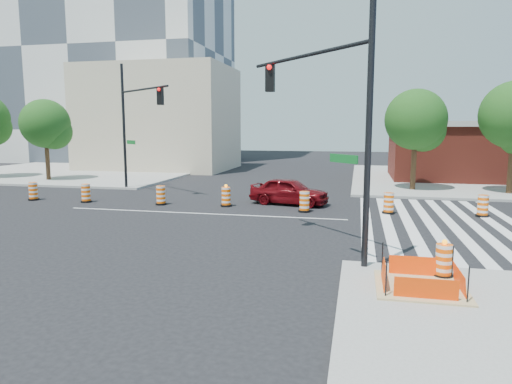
% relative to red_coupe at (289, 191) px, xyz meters
% --- Properties ---
extents(ground, '(120.00, 120.00, 0.00)m').
position_rel_red_coupe_xyz_m(ground, '(-3.78, -3.59, -0.73)').
color(ground, black).
rests_on(ground, ground).
extents(sidewalk_ne, '(22.00, 22.00, 0.15)m').
position_rel_red_coupe_xyz_m(sidewalk_ne, '(14.22, 14.41, -0.65)').
color(sidewalk_ne, gray).
rests_on(sidewalk_ne, ground).
extents(sidewalk_nw, '(22.00, 22.00, 0.15)m').
position_rel_red_coupe_xyz_m(sidewalk_nw, '(-21.78, 14.41, -0.65)').
color(sidewalk_nw, gray).
rests_on(sidewalk_nw, ground).
extents(crosswalk_east, '(6.75, 13.50, 0.01)m').
position_rel_red_coupe_xyz_m(crosswalk_east, '(7.17, -3.59, -0.72)').
color(crosswalk_east, silver).
rests_on(crosswalk_east, ground).
extents(lane_centerline, '(14.00, 0.12, 0.01)m').
position_rel_red_coupe_xyz_m(lane_centerline, '(-3.78, -3.59, -0.72)').
color(lane_centerline, silver).
rests_on(lane_centerline, ground).
extents(excavation_pit, '(2.20, 2.20, 0.90)m').
position_rel_red_coupe_xyz_m(excavation_pit, '(5.22, -12.59, -0.51)').
color(excavation_pit, tan).
rests_on(excavation_pit, ground).
extents(brick_storefront, '(16.50, 8.50, 4.60)m').
position_rel_red_coupe_xyz_m(brick_storefront, '(14.22, 14.41, 1.59)').
color(brick_storefront, maroon).
rests_on(brick_storefront, ground).
extents(beige_midrise, '(14.00, 10.00, 10.00)m').
position_rel_red_coupe_xyz_m(beige_midrise, '(-15.78, 18.41, 4.27)').
color(beige_midrise, '#C2B394').
rests_on(beige_midrise, ground).
extents(red_coupe, '(4.53, 2.54, 1.45)m').
position_rel_red_coupe_xyz_m(red_coupe, '(0.00, 0.00, 0.00)').
color(red_coupe, '#5E080D').
rests_on(red_coupe, ground).
extents(signal_pole_se, '(4.31, 4.63, 8.18)m').
position_rel_red_coupe_xyz_m(signal_pole_se, '(2.69, -9.78, 4.29)').
color(signal_pole_se, black).
rests_on(signal_pole_se, ground).
extents(signal_pole_nw, '(4.94, 3.86, 8.11)m').
position_rel_red_coupe_xyz_m(signal_pole_nw, '(-10.34, 2.63, 4.25)').
color(signal_pole_nw, black).
rests_on(signal_pole_nw, ground).
extents(pit_drum, '(0.53, 0.53, 1.05)m').
position_rel_red_coupe_xyz_m(pit_drum, '(5.91, -11.61, -0.14)').
color(pit_drum, black).
rests_on(pit_drum, ground).
extents(tree_north_b, '(3.70, 3.69, 6.28)m').
position_rel_red_coupe_xyz_m(tree_north_b, '(-19.70, 6.46, 3.49)').
color(tree_north_b, '#382314').
rests_on(tree_north_b, ground).
extents(tree_north_c, '(3.88, 3.87, 6.59)m').
position_rel_red_coupe_xyz_m(tree_north_c, '(7.15, 6.74, 3.69)').
color(tree_north_c, '#382314').
rests_on(tree_north_c, ground).
extents(median_drum_0, '(0.60, 0.60, 1.02)m').
position_rel_red_coupe_xyz_m(median_drum_0, '(-14.56, -1.80, -0.25)').
color(median_drum_0, black).
rests_on(median_drum_0, ground).
extents(median_drum_1, '(0.60, 0.60, 1.02)m').
position_rel_red_coupe_xyz_m(median_drum_1, '(-11.17, -1.80, -0.25)').
color(median_drum_1, black).
rests_on(median_drum_1, ground).
extents(median_drum_2, '(0.60, 0.60, 1.02)m').
position_rel_red_coupe_xyz_m(median_drum_2, '(-6.75, -1.64, -0.25)').
color(median_drum_2, black).
rests_on(median_drum_2, ground).
extents(median_drum_3, '(0.60, 0.60, 1.18)m').
position_rel_red_coupe_xyz_m(median_drum_3, '(-3.16, -1.38, -0.24)').
color(median_drum_3, black).
rests_on(median_drum_3, ground).
extents(median_drum_4, '(0.60, 0.60, 1.02)m').
position_rel_red_coupe_xyz_m(median_drum_4, '(1.07, -2.07, -0.25)').
color(median_drum_4, black).
rests_on(median_drum_4, ground).
extents(median_drum_5, '(0.60, 0.60, 1.02)m').
position_rel_red_coupe_xyz_m(median_drum_5, '(5.09, -1.63, -0.25)').
color(median_drum_5, black).
rests_on(median_drum_5, ground).
extents(median_drum_6, '(0.60, 0.60, 1.02)m').
position_rel_red_coupe_xyz_m(median_drum_6, '(9.35, -1.45, -0.25)').
color(median_drum_6, black).
rests_on(median_drum_6, ground).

